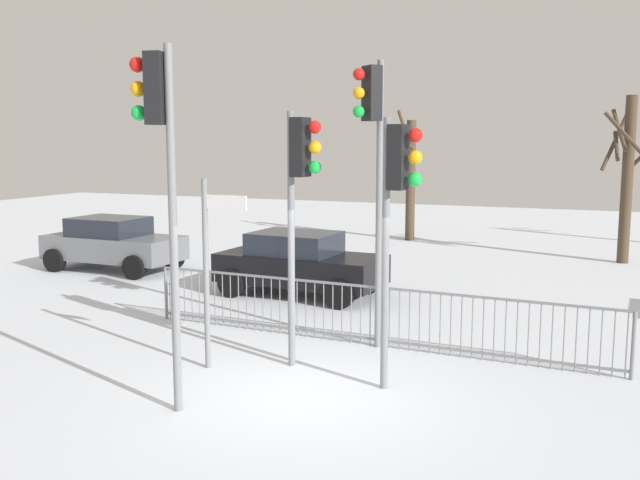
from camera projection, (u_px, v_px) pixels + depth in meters
ground_plane at (303, 396)px, 9.97m from camera, size 60.00×60.00×0.00m
traffic_light_rear_left at (299, 181)px, 10.85m from camera, size 0.57×0.33×4.02m
traffic_light_foreground_left at (396, 193)px, 9.82m from camera, size 0.57×0.34×3.89m
traffic_light_mid_right at (373, 140)px, 11.77m from camera, size 0.46×0.48×4.89m
traffic_light_foreground_right at (160, 147)px, 8.97m from camera, size 0.56×0.36×4.77m
direction_sign_post at (209, 264)px, 10.95m from camera, size 0.79×0.09×2.99m
pedestrian_guard_railing at (365, 314)px, 12.38m from camera, size 8.67×0.49×1.07m
car_grey_near at (113, 243)px, 19.51m from camera, size 3.84×2.00×1.47m
car_black_mid at (299, 263)px, 16.33m from camera, size 3.88×2.08×1.47m
bare_tree_left at (627, 174)px, 20.44m from camera, size 1.60×1.58×4.85m
bare_tree_centre at (410, 177)px, 25.21m from camera, size 1.36×1.14×4.65m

